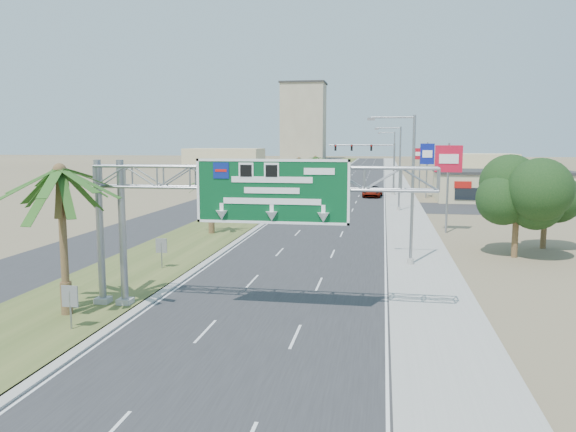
# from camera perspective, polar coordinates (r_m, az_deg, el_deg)

# --- Properties ---
(ground) EXTENTS (600.00, 600.00, 0.00)m
(ground) POSITION_cam_1_polar(r_m,az_deg,el_deg) (18.70, -9.18, -18.85)
(ground) COLOR #8C7A59
(ground) RESTS_ON ground
(road) EXTENTS (12.00, 300.00, 0.02)m
(road) POSITION_cam_1_polar(r_m,az_deg,el_deg) (126.21, 7.08, 3.78)
(road) COLOR #28282B
(road) RESTS_ON ground
(sidewalk_right) EXTENTS (4.00, 300.00, 0.10)m
(sidewalk_right) POSITION_cam_1_polar(r_m,az_deg,el_deg) (126.12, 10.95, 3.72)
(sidewalk_right) COLOR #9E9B93
(sidewalk_right) RESTS_ON ground
(median_grass) EXTENTS (7.00, 300.00, 0.12)m
(median_grass) POSITION_cam_1_polar(r_m,az_deg,el_deg) (127.04, 2.56, 3.88)
(median_grass) COLOR #414F22
(median_grass) RESTS_ON ground
(opposing_road) EXTENTS (8.00, 300.00, 0.02)m
(opposing_road) POSITION_cam_1_polar(r_m,az_deg,el_deg) (128.09, -0.56, 3.90)
(opposing_road) COLOR #28282B
(opposing_road) RESTS_ON ground
(sign_gantry) EXTENTS (16.75, 1.24, 7.50)m
(sign_gantry) POSITION_cam_1_polar(r_m,az_deg,el_deg) (26.67, -4.77, 2.75)
(sign_gantry) COLOR gray
(sign_gantry) RESTS_ON ground
(palm_near) EXTENTS (5.70, 5.70, 8.35)m
(palm_near) POSITION_cam_1_polar(r_m,az_deg,el_deg) (28.04, -22.19, 4.24)
(palm_near) COLOR brown
(palm_near) RESTS_ON ground
(palm_row_b) EXTENTS (3.99, 3.99, 5.95)m
(palm_row_b) POSITION_cam_1_polar(r_m,az_deg,el_deg) (50.24, -7.86, 3.65)
(palm_row_b) COLOR brown
(palm_row_b) RESTS_ON ground
(palm_row_c) EXTENTS (3.99, 3.99, 6.75)m
(palm_row_c) POSITION_cam_1_polar(r_m,az_deg,el_deg) (65.62, -3.67, 5.29)
(palm_row_c) COLOR brown
(palm_row_c) RESTS_ON ground
(palm_row_d) EXTENTS (3.99, 3.99, 5.45)m
(palm_row_d) POSITION_cam_1_polar(r_m,az_deg,el_deg) (83.28, -0.82, 4.93)
(palm_row_d) COLOR brown
(palm_row_d) RESTS_ON ground
(palm_row_e) EXTENTS (3.99, 3.99, 6.15)m
(palm_row_e) POSITION_cam_1_polar(r_m,az_deg,el_deg) (101.98, 1.12, 5.80)
(palm_row_e) COLOR brown
(palm_row_e) RESTS_ON ground
(palm_row_f) EXTENTS (3.99, 3.99, 5.75)m
(palm_row_f) POSITION_cam_1_polar(r_m,az_deg,el_deg) (126.76, 2.80, 5.97)
(palm_row_f) COLOR brown
(palm_row_f) RESTS_ON ground
(streetlight_near) EXTENTS (3.27, 0.44, 10.00)m
(streetlight_near) POSITION_cam_1_polar(r_m,az_deg,el_deg) (38.03, 12.22, 1.99)
(streetlight_near) COLOR gray
(streetlight_near) RESTS_ON ground
(streetlight_mid) EXTENTS (3.27, 0.44, 10.00)m
(streetlight_mid) POSITION_cam_1_polar(r_m,az_deg,el_deg) (67.94, 11.11, 4.42)
(streetlight_mid) COLOR gray
(streetlight_mid) RESTS_ON ground
(streetlight_far) EXTENTS (3.27, 0.44, 10.00)m
(streetlight_far) POSITION_cam_1_polar(r_m,az_deg,el_deg) (103.89, 10.62, 5.49)
(streetlight_far) COLOR gray
(streetlight_far) RESTS_ON ground
(signal_mast) EXTENTS (10.28, 0.71, 8.00)m
(signal_mast) POSITION_cam_1_polar(r_m,az_deg,el_deg) (87.86, 9.39, 5.26)
(signal_mast) COLOR gray
(signal_mast) RESTS_ON ground
(store_building) EXTENTS (18.00, 10.00, 4.00)m
(store_building) POSITION_cam_1_polar(r_m,az_deg,el_deg) (83.69, 20.94, 2.79)
(store_building) COLOR #CEBE8B
(store_building) RESTS_ON ground
(oak_near) EXTENTS (4.50, 4.50, 6.80)m
(oak_near) POSITION_cam_1_polar(r_m,az_deg,el_deg) (43.04, 22.27, 2.01)
(oak_near) COLOR brown
(oak_near) RESTS_ON ground
(oak_far) EXTENTS (3.50, 3.50, 5.60)m
(oak_far) POSITION_cam_1_polar(r_m,az_deg,el_deg) (47.69, 24.71, 1.52)
(oak_far) COLOR brown
(oak_far) RESTS_ON ground
(median_signback_a) EXTENTS (0.75, 0.08, 2.08)m
(median_signback_a) POSITION_cam_1_polar(r_m,az_deg,el_deg) (26.47, -21.27, -7.92)
(median_signback_a) COLOR gray
(median_signback_a) RESTS_ON ground
(median_signback_b) EXTENTS (0.75, 0.08, 2.08)m
(median_signback_b) POSITION_cam_1_polar(r_m,az_deg,el_deg) (37.25, -12.74, -3.18)
(median_signback_b) COLOR gray
(median_signback_b) RESTS_ON ground
(tower_distant) EXTENTS (20.00, 16.00, 35.00)m
(tower_distant) POSITION_cam_1_polar(r_m,az_deg,el_deg) (268.61, 1.58, 9.57)
(tower_distant) COLOR gray
(tower_distant) RESTS_ON ground
(building_distant_left) EXTENTS (24.00, 14.00, 6.00)m
(building_distant_left) POSITION_cam_1_polar(r_m,az_deg,el_deg) (183.01, -6.47, 5.90)
(building_distant_left) COLOR #CEBE8B
(building_distant_left) RESTS_ON ground
(building_distant_right) EXTENTS (20.00, 12.00, 5.00)m
(building_distant_right) POSITION_cam_1_polar(r_m,az_deg,el_deg) (157.83, 18.59, 5.11)
(building_distant_right) COLOR #CEBE8B
(building_distant_right) RESTS_ON ground
(car_left_lane) EXTENTS (1.94, 4.04, 1.33)m
(car_left_lane) POSITION_cam_1_polar(r_m,az_deg,el_deg) (63.77, 0.68, 0.73)
(car_left_lane) COLOR black
(car_left_lane) RESTS_ON ground
(car_mid_lane) EXTENTS (1.56, 4.35, 1.43)m
(car_mid_lane) POSITION_cam_1_polar(r_m,az_deg,el_deg) (65.25, 3.78, 0.91)
(car_mid_lane) COLOR maroon
(car_mid_lane) RESTS_ON ground
(car_right_lane) EXTENTS (3.06, 5.92, 1.59)m
(car_right_lane) POSITION_cam_1_polar(r_m,az_deg,el_deg) (84.87, 8.58, 2.45)
(car_right_lane) COLOR gray
(car_right_lane) RESTS_ON ground
(car_far) EXTENTS (2.72, 5.30, 1.47)m
(car_far) POSITION_cam_1_polar(r_m,az_deg,el_deg) (100.96, 5.47, 3.28)
(car_far) COLOR black
(car_far) RESTS_ON ground
(pole_sign_red_near) EXTENTS (2.42, 0.50, 8.14)m
(pole_sign_red_near) POSITION_cam_1_polar(r_m,az_deg,el_deg) (52.55, 15.99, 5.16)
(pole_sign_red_near) COLOR gray
(pole_sign_red_near) RESTS_ON ground
(pole_sign_blue) EXTENTS (2.02, 0.61, 8.17)m
(pole_sign_blue) POSITION_cam_1_polar(r_m,az_deg,el_deg) (84.42, 13.96, 5.90)
(pole_sign_blue) COLOR gray
(pole_sign_blue) RESTS_ON ground
(pole_sign_red_far) EXTENTS (2.22, 0.51, 7.39)m
(pole_sign_red_far) POSITION_cam_1_polar(r_m,az_deg,el_deg) (92.95, 13.27, 5.85)
(pole_sign_red_far) COLOR gray
(pole_sign_red_far) RESTS_ON ground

